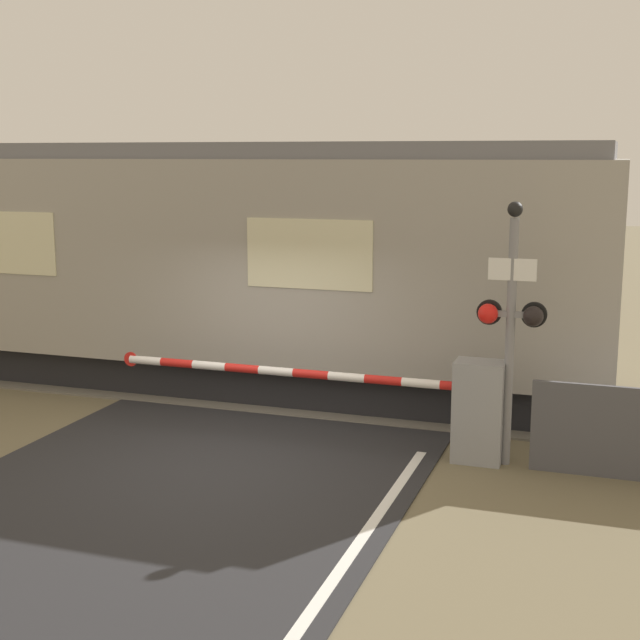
{
  "coord_description": "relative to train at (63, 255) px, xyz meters",
  "views": [
    {
      "loc": [
        4.57,
        -9.55,
        3.71
      ],
      "look_at": [
        0.77,
        1.57,
        1.52
      ],
      "focal_mm": 50.0,
      "sensor_mm": 36.0,
      "label": 1
    }
  ],
  "objects": [
    {
      "name": "ground_plane",
      "position": [
        4.61,
        -3.53,
        -1.99
      ],
      "size": [
        80.0,
        80.0,
        0.0
      ],
      "primitive_type": "plane",
      "color": "#6B6047"
    },
    {
      "name": "signal_post",
      "position": [
        7.97,
        -2.56,
        -0.18
      ],
      "size": [
        0.83,
        0.26,
        3.18
      ],
      "color": "gray",
      "rests_on": "ground_plane"
    },
    {
      "name": "crossing_barrier",
      "position": [
        7.27,
        -2.56,
        -1.31
      ],
      "size": [
        5.22,
        0.44,
        1.26
      ],
      "color": "gray",
      "rests_on": "ground_plane"
    },
    {
      "name": "train",
      "position": [
        0.0,
        0.0,
        0.0
      ],
      "size": [
        18.4,
        3.0,
        3.88
      ],
      "color": "black",
      "rests_on": "ground_plane"
    },
    {
      "name": "track_bed",
      "position": [
        4.61,
        0.0,
        -1.96
      ],
      "size": [
        36.0,
        3.2,
        0.13
      ],
      "color": "#666056",
      "rests_on": "ground_plane"
    }
  ]
}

